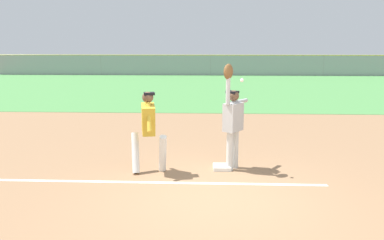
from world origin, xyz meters
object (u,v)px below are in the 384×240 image
Objects in this scene: fielder at (233,119)px; parked_car_black at (106,66)px; first_base at (222,167)px; baseball at (242,80)px; parked_car_red at (246,67)px; parked_car_green at (203,67)px; parked_car_tan at (158,66)px; runner at (148,126)px; parked_car_blue at (298,67)px.

parked_car_black is at bearing -34.09° from fielder.
fielder is (0.21, 0.00, 1.08)m from first_base.
baseball is at bearing 153.77° from fielder.
parked_car_red is at bearing 2.04° from parked_car_black.
parked_car_green is at bearing 176.97° from parked_car_red.
parked_car_tan is (-5.64, 29.93, -0.45)m from fielder.
runner is at bearing -76.78° from parked_car_tan.
parked_car_blue is (8.23, 29.75, -0.45)m from fielder.
runner is at bearing 45.63° from fielder.
baseball is at bearing -65.69° from parked_car_black.
runner is 0.39× the size of parked_car_red.
parked_car_tan and parked_car_green have the same top height.
parked_car_red is at bearing -60.27° from fielder.
parked_car_black is at bearing -179.20° from parked_car_green.
parked_car_blue is (13.87, -0.19, 0.00)m from parked_car_tan.
parked_car_red is 5.23m from parked_car_blue.
runner reaches higher than parked_car_tan.
parked_car_red is (13.87, -0.49, 0.00)m from parked_car_black.
first_base is 30.43m from parked_car_tan.
runner is at bearing -88.90° from parked_car_green.
runner reaches higher than first_base.
runner is (-1.54, -0.30, 0.96)m from first_base.
parked_car_red is at bearing -0.61° from parked_car_green.
parked_car_blue is at bearing -69.71° from fielder.
first_base is 29.17m from parked_car_red.
parked_car_green is (0.68, 29.50, -0.32)m from runner.
parked_car_blue is at bearing 59.42° from runner.
parked_car_red and parked_car_blue have the same top height.
fielder reaches higher than parked_car_black.
parked_car_tan is at bearing 174.38° from parked_car_blue.
parked_car_blue is at bearing 5.84° from parked_car_green.
parked_car_green is (-1.22, 29.48, -1.28)m from baseball.
parked_car_black is (-10.97, 29.75, -1.28)m from baseball.
baseball is at bearing -85.20° from parked_car_green.
first_base is at bearing -73.83° from parked_car_tan.
runner is at bearing -168.93° from first_base.
fielder reaches higher than baseball.
first_base is 0.08× the size of parked_car_black.
parked_car_tan is at bearing 173.69° from parked_car_red.
parked_car_black is 19.04m from parked_car_blue.
runner is 2.13m from baseball.
parked_car_black is 13.88m from parked_car_red.
parked_car_black is 9.74m from parked_car_green.
parked_car_black reaches higher than first_base.
baseball is 0.02× the size of parked_car_tan.
parked_car_green is at bearing -52.14° from fielder.
parked_car_red is (8.69, -0.96, 0.00)m from parked_car_tan.
parked_car_green is at bearing 2.46° from parked_car_black.
parked_car_green is (9.74, -0.28, 0.00)m from parked_car_black.
parked_car_red is (4.81, 29.28, -0.32)m from runner.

